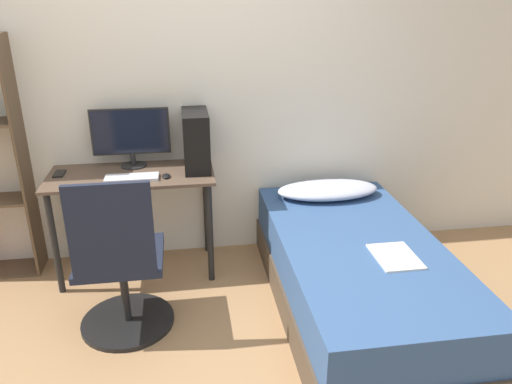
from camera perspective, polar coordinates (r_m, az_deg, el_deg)
ground_plane at (r=2.85m, az=-6.71°, el=-20.97°), size 14.00×14.00×0.00m
wall_back at (r=3.68m, az=-8.63°, el=11.10°), size 8.00×0.05×2.50m
desk at (r=3.59m, az=-13.85°, el=0.16°), size 1.13×0.53×0.76m
office_chair at (r=3.06m, az=-15.11°, el=-9.07°), size 0.57×0.57×1.03m
bed at (r=3.29m, az=11.53°, el=-9.39°), size 1.00×1.96×0.50m
pillow at (r=3.76m, az=8.25°, el=0.26°), size 0.76×0.36×0.11m
magazine at (r=3.03m, az=15.70°, el=-7.11°), size 0.24×0.32×0.01m
monitor at (r=3.63m, az=-14.07°, el=6.38°), size 0.54×0.18×0.42m
keyboard at (r=3.44m, az=-13.95°, el=1.60°), size 0.35×0.14×0.02m
pc_tower at (r=3.52m, az=-6.81°, el=5.89°), size 0.18×0.38×0.41m
mouse at (r=3.43m, az=-10.18°, el=1.82°), size 0.06×0.09×0.02m
phone at (r=3.69m, az=-21.50°, el=1.97°), size 0.07×0.14×0.01m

